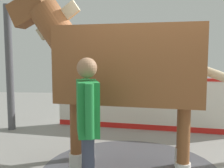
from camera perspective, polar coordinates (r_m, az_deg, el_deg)
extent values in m
cube|color=silver|center=(5.98, 7.38, -4.50)|extent=(4.13, 0.72, 1.12)
cube|color=red|center=(5.90, 7.46, 1.16)|extent=(4.13, 0.74, 0.06)
cube|color=red|center=(6.09, 7.32, -9.14)|extent=(4.13, 0.72, 0.12)
cylinder|color=#4C4C51|center=(6.27, -21.27, 3.19)|extent=(0.16, 0.16, 2.77)
cube|color=brown|center=(3.73, 4.13, 4.25)|extent=(2.06, 1.31, 1.02)
cylinder|color=brown|center=(3.83, -7.80, -11.36)|extent=(0.16, 0.16, 1.03)
cylinder|color=silver|center=(3.95, -7.71, -16.49)|extent=(0.20, 0.20, 0.29)
cylinder|color=brown|center=(4.33, -5.10, -9.23)|extent=(0.16, 0.16, 1.03)
cylinder|color=silver|center=(4.44, -5.05, -13.84)|extent=(0.20, 0.20, 0.29)
cylinder|color=brown|center=(3.59, 15.16, -12.71)|extent=(0.16, 0.16, 1.03)
cylinder|color=brown|center=(4.13, 14.91, -10.21)|extent=(0.16, 0.16, 1.03)
cylinder|color=silver|center=(4.24, 14.77, -15.02)|extent=(0.20, 0.20, 0.29)
cylinder|color=brown|center=(4.07, -11.59, 11.14)|extent=(0.90, 0.59, 0.93)
cube|color=#C6B793|center=(4.08, -11.64, 13.27)|extent=(0.70, 0.17, 0.57)
cube|color=brown|center=(4.31, -17.35, 15.13)|extent=(0.69, 0.38, 0.56)
cylinder|color=#C6B793|center=(3.72, 20.54, 2.32)|extent=(0.71, 0.23, 0.35)
cylinder|color=#383D51|center=(3.14, -5.39, -14.22)|extent=(0.13, 0.13, 0.49)
cylinder|color=#383D51|center=(2.94, -5.06, -15.67)|extent=(0.13, 0.13, 0.49)
cube|color=#1E7F38|center=(2.89, -5.34, -5.02)|extent=(0.33, 0.51, 0.58)
cylinder|color=#1E7F38|center=(3.17, -5.74, -3.76)|extent=(0.09, 0.09, 0.55)
cylinder|color=#1E7F38|center=(2.61, -4.85, -5.93)|extent=(0.09, 0.09, 0.55)
sphere|color=#936B4C|center=(2.84, -5.42, 3.50)|extent=(0.22, 0.22, 0.22)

